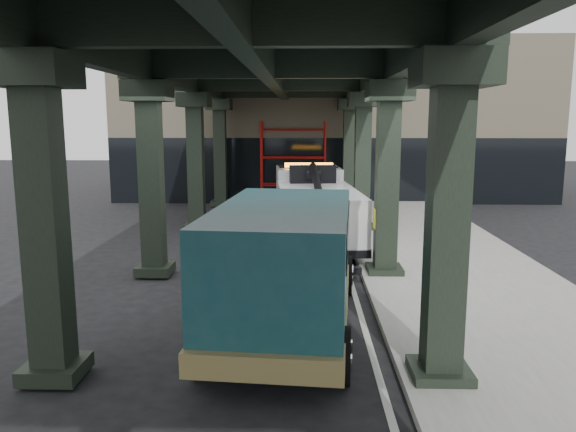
# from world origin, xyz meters

# --- Properties ---
(ground) EXTENTS (90.00, 90.00, 0.00)m
(ground) POSITION_xyz_m (0.00, 0.00, 0.00)
(ground) COLOR black
(ground) RESTS_ON ground
(sidewalk) EXTENTS (5.00, 40.00, 0.15)m
(sidewalk) POSITION_xyz_m (4.50, 2.00, 0.07)
(sidewalk) COLOR gray
(sidewalk) RESTS_ON ground
(lane_stripe) EXTENTS (0.12, 38.00, 0.01)m
(lane_stripe) POSITION_xyz_m (1.70, 2.00, 0.01)
(lane_stripe) COLOR silver
(lane_stripe) RESTS_ON ground
(viaduct) EXTENTS (7.40, 32.00, 6.40)m
(viaduct) POSITION_xyz_m (-0.40, 2.00, 5.46)
(viaduct) COLOR black
(viaduct) RESTS_ON ground
(building) EXTENTS (22.00, 10.00, 8.00)m
(building) POSITION_xyz_m (2.00, 20.00, 4.00)
(building) COLOR #C6B793
(building) RESTS_ON ground
(scaffolding) EXTENTS (3.08, 0.88, 4.00)m
(scaffolding) POSITION_xyz_m (0.00, 14.64, 2.11)
(scaffolding) COLOR #B0110E
(scaffolding) RESTS_ON ground
(tow_truck) EXTENTS (2.90, 8.26, 2.66)m
(tow_truck) POSITION_xyz_m (0.82, 6.28, 1.30)
(tow_truck) COLOR black
(tow_truck) RESTS_ON ground
(towed_van) EXTENTS (2.98, 6.44, 2.54)m
(towed_van) POSITION_xyz_m (0.16, -1.92, 1.36)
(towed_van) COLOR #133E45
(towed_van) RESTS_ON ground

